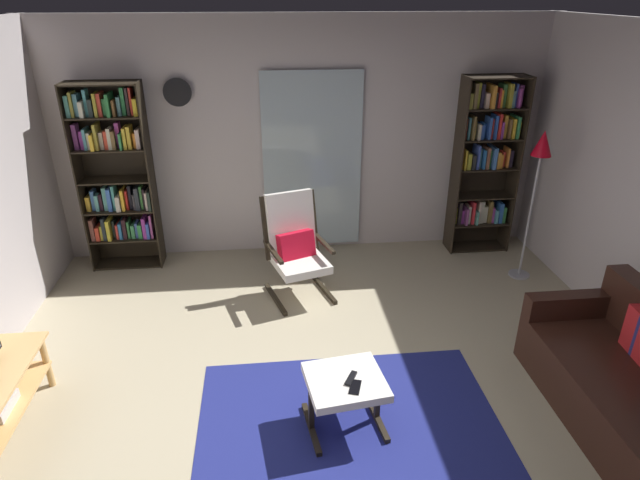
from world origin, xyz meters
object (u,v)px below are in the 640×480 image
object	(u,v)px
lounge_armchair	(295,244)
cell_phone	(355,387)
ottoman	(345,387)
floor_lamp_by_shelf	(540,161)
wall_clock	(177,92)
bookshelf_near_tv	(116,174)
tv_remote	(351,378)
bookshelf_near_sofa	(486,158)

from	to	relation	value
lounge_armchair	cell_phone	xyz separation A→B (m)	(0.27, -1.99, -0.11)
cell_phone	ottoman	bearing A→B (deg)	134.46
cell_phone	floor_lamp_by_shelf	xyz separation A→B (m)	(2.15, 2.06, 0.86)
floor_lamp_by_shelf	wall_clock	world-z (taller)	wall_clock
ottoman	wall_clock	size ratio (longest dim) A/B	2.00
bookshelf_near_tv	cell_phone	xyz separation A→B (m)	(2.09, -2.80, -0.62)
lounge_armchair	cell_phone	world-z (taller)	lounge_armchair
bookshelf_near_tv	floor_lamp_by_shelf	world-z (taller)	bookshelf_near_tv
cell_phone	floor_lamp_by_shelf	bearing A→B (deg)	61.47
tv_remote	bookshelf_near_sofa	bearing A→B (deg)	83.07
lounge_armchair	wall_clock	world-z (taller)	wall_clock
bookshelf_near_tv	floor_lamp_by_shelf	size ratio (longest dim) A/B	1.26
lounge_armchair	tv_remote	size ratio (longest dim) A/B	7.10
bookshelf_near_sofa	floor_lamp_by_shelf	xyz separation A→B (m)	(0.23, -0.74, 0.18)
bookshelf_near_sofa	wall_clock	xyz separation A→B (m)	(-3.31, 0.17, 0.75)
bookshelf_near_sofa	wall_clock	size ratio (longest dim) A/B	6.88
bookshelf_near_tv	bookshelf_near_sofa	bearing A→B (deg)	-0.02
floor_lamp_by_shelf	tv_remote	bearing A→B (deg)	-137.66
tv_remote	floor_lamp_by_shelf	distance (m)	3.05
bookshelf_near_tv	lounge_armchair	xyz separation A→B (m)	(1.83, -0.81, -0.51)
ottoman	floor_lamp_by_shelf	bearing A→B (deg)	41.68
ottoman	wall_clock	xyz separation A→B (m)	(-1.34, 2.87, 1.50)
tv_remote	floor_lamp_by_shelf	bearing A→B (deg)	70.92
wall_clock	bookshelf_near_tv	bearing A→B (deg)	-166.27
bookshelf_near_sofa	floor_lamp_by_shelf	size ratio (longest dim) A/B	1.26
lounge_armchair	wall_clock	size ratio (longest dim) A/B	3.53
bookshelf_near_tv	tv_remote	distance (m)	3.47
lounge_armchair	ottoman	bearing A→B (deg)	-83.42
bookshelf_near_tv	lounge_armchair	distance (m)	2.06
cell_phone	bookshelf_near_tv	bearing A→B (deg)	144.53
lounge_armchair	floor_lamp_by_shelf	bearing A→B (deg)	1.53
floor_lamp_by_shelf	wall_clock	size ratio (longest dim) A/B	5.47
lounge_armchair	wall_clock	distance (m)	1.99
bookshelf_near_tv	bookshelf_near_sofa	size ratio (longest dim) A/B	1.00
lounge_armchair	floor_lamp_by_shelf	xyz separation A→B (m)	(2.42, 0.06, 0.75)
bookshelf_near_tv	ottoman	world-z (taller)	bookshelf_near_tv
wall_clock	bookshelf_near_sofa	bearing A→B (deg)	-2.99
bookshelf_near_tv	tv_remote	size ratio (longest dim) A/B	13.86
ottoman	wall_clock	distance (m)	3.51
tv_remote	floor_lamp_by_shelf	xyz separation A→B (m)	(2.17, 1.97, 0.85)
lounge_armchair	floor_lamp_by_shelf	distance (m)	2.53
bookshelf_near_tv	wall_clock	distance (m)	1.08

